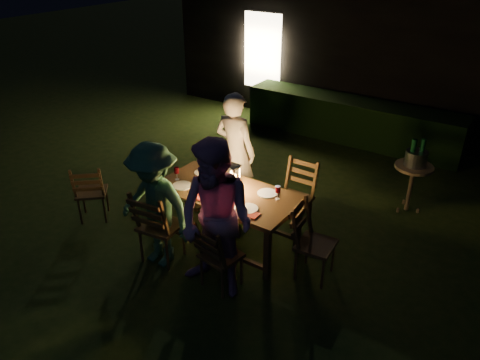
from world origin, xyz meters
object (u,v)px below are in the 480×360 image
Objects in this scene: chair_near_left at (161,238)px; chair_far_left at (233,189)px; lantern at (233,179)px; bottle_table at (211,176)px; chair_far_right at (294,208)px; chair_end at (313,255)px; person_opp_right at (216,221)px; dining_table at (227,196)px; chair_spare at (93,201)px; side_table at (413,171)px; bottle_bucket_b at (421,155)px; person_house_side at (235,152)px; ice_bucket at (416,158)px; bottle_bucket_a at (412,155)px; chair_near_right at (220,266)px; person_opp_left at (155,206)px.

chair_near_left is 1.54m from chair_far_left.
lantern is at bearing 119.36° from chair_far_left.
bottle_table is (0.20, 0.77, 0.58)m from chair_near_left.
chair_far_right is 1.03× the size of chair_end.
dining_table is at bearing 118.76° from person_opp_right.
person_opp_right is (2.34, -0.23, 0.64)m from chair_spare.
chair_near_left is 1.13m from lantern.
bottle_bucket_b is at bearing 38.66° from side_table.
person_house_side is 5.43× the size of bottle_bucket_b.
lantern is at bearing -23.15° from chair_spare.
bottle_bucket_b is at bearing 38.66° from ice_bucket.
chair_far_right reaches higher than chair_end.
chair_far_right is 3.10× the size of bottle_bucket_a.
person_opp_right reaches higher than chair_far_right.
chair_spare is at bearing -84.31° from chair_end.
person_opp_right reaches higher than chair_near_left.
bottle_bucket_b is (2.23, 2.92, 0.56)m from chair_near_left.
side_table is at bearing 38.66° from bottle_bucket_a.
dining_table is 0.33m from bottle_table.
person_house_side reaches higher than chair_near_left.
person_house_side is at bearing 122.48° from lantern.
dining_table is 2.52× the size of side_table.
dining_table is 1.89× the size of chair_end.
side_table is at bearing -148.80° from person_house_side.
chair_near_left is 1.15× the size of chair_near_right.
chair_far_left is 3.18× the size of ice_bucket.
chair_far_right is 0.63× the size of person_opp_left.
person_opp_left is (-0.00, -0.05, 0.47)m from chair_near_left.
chair_far_right is at bearing 54.49° from dining_table.
bottle_bucket_b is at bearing 38.66° from bottle_bucket_a.
chair_near_left is 1.09× the size of chair_end.
person_opp_right is 3.15m from bottle_bucket_a.
side_table is at bearing 0.00° from ice_bucket.
chair_near_left is at bearing -48.30° from chair_spare.
side_table is (1.29, 2.88, 0.36)m from chair_near_right.
person_opp_right is at bearing -50.03° from bottle_table.
bottle_table is (-0.81, -0.76, 0.59)m from chair_far_right.
ice_bucket is (2.17, 1.29, -0.04)m from person_house_side.
chair_far_right is (1.01, 1.53, -0.02)m from chair_near_left.
chair_near_left is at bearing -104.84° from bottle_table.
bottle_table is at bearing -133.33° from bottle_bucket_b.
chair_far_right is at bearing -131.02° from ice_bucket.
chair_far_right is at bearing -130.64° from bottle_bucket_a.
lantern is at bearing 60.11° from person_opp_left.
side_table is at bearing 66.87° from person_opp_right.
chair_near_left reaches higher than chair_end.
lantern is 0.30m from bottle_table.
bottle_bucket_b is at bearing 45.16° from chair_near_left.
ice_bucket is 0.08m from bottle_bucket_b.
chair_spare is 4.54m from side_table.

